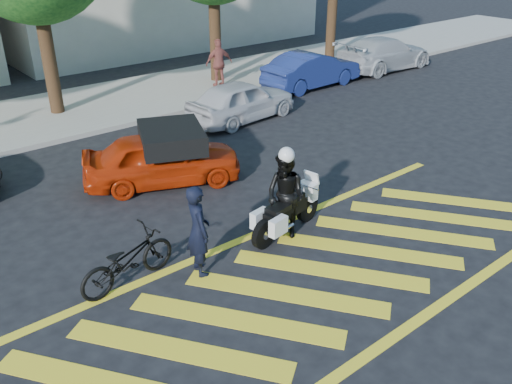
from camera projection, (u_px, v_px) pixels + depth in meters
ground at (310, 281)px, 9.81m from camera, size 90.00×90.00×0.00m
sidewalk at (58, 114)px, 18.08m from camera, size 60.00×5.00×0.15m
crosswalk at (309, 281)px, 9.79m from camera, size 12.33×4.00×0.01m
officer_bike at (198, 230)px, 9.69m from camera, size 0.56×0.72×1.76m
bicycle at (127, 260)px, 9.52m from camera, size 1.97×0.91×1.00m
police_motorcycle at (286, 213)px, 11.06m from camera, size 2.04×0.78×0.91m
officer_moto at (285, 196)px, 10.88m from camera, size 0.81×0.97×1.79m
red_convertible at (162, 159)px, 13.21m from camera, size 4.09×2.89×1.29m
parked_mid_right at (241, 100)px, 17.46m from camera, size 4.01×1.93×1.32m
parked_right at (312, 70)px, 21.00m from camera, size 4.16×1.49×1.37m
parked_far_right at (384, 53)px, 23.48m from camera, size 4.86×2.02×1.41m
pedestrian_right at (219, 63)px, 20.40m from camera, size 1.12×0.67×1.80m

